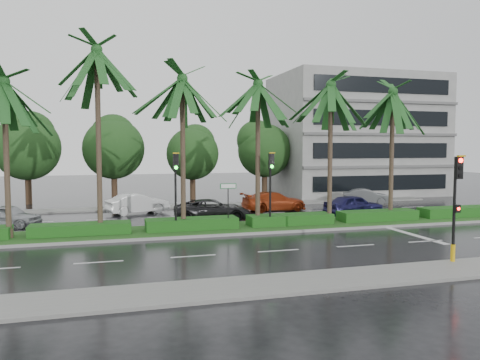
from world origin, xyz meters
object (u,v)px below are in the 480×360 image
object	(u,v)px
car_blue	(354,205)
signal_median_left	(176,180)
car_grey	(367,196)
street_sign	(228,194)
car_white	(138,204)
signal_near	(456,204)
car_red	(274,201)
car_silver	(8,216)
car_darkgrey	(212,210)

from	to	relation	value
car_blue	signal_median_left	bearing A→B (deg)	97.11
car_grey	signal_median_left	bearing A→B (deg)	142.34
street_sign	car_white	bearing A→B (deg)	117.23
signal_near	car_red	world-z (taller)	signal_near
car_silver	car_white	world-z (taller)	car_white
car_white	car_blue	xyz separation A→B (m)	(14.50, -5.22, 0.01)
signal_median_left	car_blue	world-z (taller)	signal_median_left
car_white	car_grey	size ratio (longest dim) A/B	1.14
car_darkgrey	car_blue	distance (m)	10.02
car_white	car_darkgrey	world-z (taller)	car_white
car_white	signal_near	bearing A→B (deg)	-166.76
street_sign	car_blue	distance (m)	10.69
car_red	car_grey	bearing A→B (deg)	-82.91
street_sign	car_grey	world-z (taller)	street_sign
signal_median_left	car_white	size ratio (longest dim) A/B	0.98
signal_near	car_white	size ratio (longest dim) A/B	0.98
car_silver	car_darkgrey	size ratio (longest dim) A/B	0.78
street_sign	car_grey	bearing A→B (deg)	32.76
car_darkgrey	car_blue	bearing A→B (deg)	-86.27
signal_median_left	car_blue	xyz separation A→B (m)	(13.00, 3.70, -2.26)
street_sign	car_darkgrey	distance (m)	4.38
car_silver	car_blue	world-z (taller)	car_blue
signal_median_left	car_silver	world-z (taller)	signal_median_left
car_blue	car_darkgrey	bearing A→B (deg)	77.67
car_silver	car_red	xyz separation A→B (m)	(17.91, 2.37, 0.04)
car_silver	car_white	xyz separation A→B (m)	(7.91, 3.64, 0.06)
street_sign	car_silver	world-z (taller)	street_sign
car_white	car_red	distance (m)	10.08
car_white	car_red	world-z (taller)	car_white
car_blue	car_silver	bearing A→B (deg)	77.17
car_silver	signal_near	bearing A→B (deg)	-104.11
signal_median_left	car_darkgrey	world-z (taller)	signal_median_left
signal_median_left	street_sign	xyz separation A→B (m)	(3.00, 0.18, -0.87)
car_darkgrey	street_sign	bearing A→B (deg)	-172.72
car_red	car_silver	bearing A→B (deg)	92.97
car_white	car_grey	bearing A→B (deg)	-106.70
signal_near	car_blue	bearing A→B (deg)	77.37
car_red	car_blue	size ratio (longest dim) A/B	1.14
street_sign	car_red	size ratio (longest dim) A/B	0.53
car_silver	car_white	size ratio (longest dim) A/B	0.89
car_blue	car_grey	bearing A→B (deg)	-46.54
signal_median_left	car_grey	xyz separation A→B (m)	(17.50, 9.51, -2.36)
street_sign	car_red	xyz separation A→B (m)	(5.50, 7.47, -1.41)
car_red	car_grey	size ratio (longest dim) A/B	1.28
signal_median_left	car_grey	world-z (taller)	signal_median_left
street_sign	car_darkgrey	size ratio (longest dim) A/B	0.51
car_darkgrey	car_blue	xyz separation A→B (m)	(10.00, -0.62, 0.04)
street_sign	signal_near	bearing A→B (deg)	-54.66
car_silver	car_darkgrey	distance (m)	12.45
signal_near	car_red	bearing A→B (deg)	94.94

